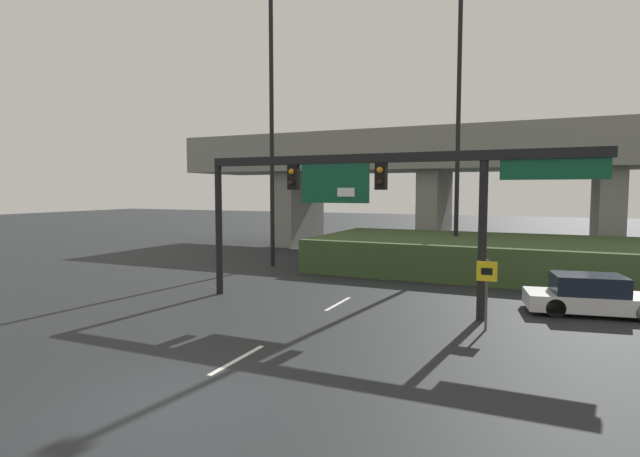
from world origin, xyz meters
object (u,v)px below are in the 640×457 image
at_px(highway_light_pole_near, 272,118).
at_px(highway_light_pole_far, 459,95).
at_px(signal_gantry, 367,185).
at_px(parked_sedan_near_right, 591,296).
at_px(speed_limit_sign, 487,284).

distance_m(highway_light_pole_near, highway_light_pole_far, 10.29).
xyz_separation_m(signal_gantry, highway_light_pole_far, (1.38, 11.26, 4.94)).
bearing_deg(highway_light_pole_near, parked_sedan_near_right, -18.38).
bearing_deg(speed_limit_sign, highway_light_pole_far, 102.92).
bearing_deg(parked_sedan_near_right, highway_light_pole_near, 151.93).
height_order(signal_gantry, highway_light_pole_far, highway_light_pole_far).
bearing_deg(highway_light_pole_far, signal_gantry, -97.01).
bearing_deg(highway_light_pole_far, parked_sedan_near_right, -55.98).
bearing_deg(speed_limit_sign, signal_gantry, 164.45).
distance_m(signal_gantry, highway_light_pole_near, 11.74).
distance_m(signal_gantry, speed_limit_sign, 5.35).
bearing_deg(parked_sedan_near_right, speed_limit_sign, -140.67).
distance_m(signal_gantry, highway_light_pole_far, 12.37).
distance_m(signal_gantry, parked_sedan_near_right, 8.64).
bearing_deg(speed_limit_sign, parked_sedan_near_right, 49.03).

